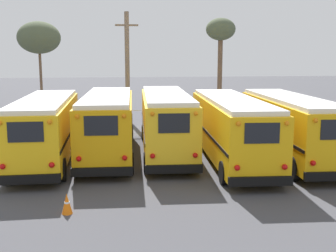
# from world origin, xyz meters

# --- Properties ---
(ground_plane) EXTENTS (160.00, 160.00, 0.00)m
(ground_plane) POSITION_xyz_m (0.00, 0.00, 0.00)
(ground_plane) COLOR #424247
(school_bus_0) EXTENTS (2.64, 10.11, 3.16)m
(school_bus_0) POSITION_xyz_m (-6.11, -0.21, 1.72)
(school_bus_0) COLOR yellow
(school_bus_0) RESTS_ON ground
(school_bus_1) EXTENTS (2.93, 10.20, 3.24)m
(school_bus_1) POSITION_xyz_m (-3.06, 0.57, 1.75)
(school_bus_1) COLOR #E5A00C
(school_bus_1) RESTS_ON ground
(school_bus_2) EXTENTS (2.96, 10.29, 3.28)m
(school_bus_2) POSITION_xyz_m (-0.00, 0.70, 1.77)
(school_bus_2) COLOR yellow
(school_bus_2) RESTS_ON ground
(school_bus_3) EXTENTS (3.07, 10.99, 3.16)m
(school_bus_3) POSITION_xyz_m (3.06, -1.15, 1.72)
(school_bus_3) COLOR #EAAA0F
(school_bus_3) RESTS_ON ground
(school_bus_4) EXTENTS (2.92, 10.34, 3.19)m
(school_bus_4) POSITION_xyz_m (6.11, -1.22, 1.74)
(school_bus_4) COLOR #EAAA0F
(school_bus_4) RESTS_ON ground
(utility_pole) EXTENTS (1.80, 0.36, 8.55)m
(utility_pole) POSITION_xyz_m (-1.68, 12.09, 4.38)
(utility_pole) COLOR #75604C
(utility_pole) RESTS_ON ground
(bare_tree_0) EXTENTS (2.57, 2.57, 8.43)m
(bare_tree_0) POSITION_xyz_m (6.55, 15.18, 7.12)
(bare_tree_0) COLOR brown
(bare_tree_0) RESTS_ON ground
(bare_tree_1) EXTENTS (3.81, 3.81, 8.22)m
(bare_tree_1) POSITION_xyz_m (-9.33, 18.10, 6.76)
(bare_tree_1) COLOR brown
(bare_tree_1) RESTS_ON ground
(fence_line) EXTENTS (20.29, 0.06, 1.42)m
(fence_line) POSITION_xyz_m (0.00, 8.00, 0.99)
(fence_line) COLOR #939399
(fence_line) RESTS_ON ground
(traffic_cone) EXTENTS (0.36, 0.36, 0.70)m
(traffic_cone) POSITION_xyz_m (-4.34, -7.64, 0.35)
(traffic_cone) COLOR orange
(traffic_cone) RESTS_ON ground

